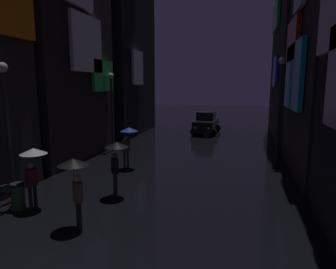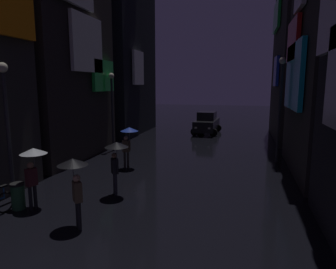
{
  "view_description": "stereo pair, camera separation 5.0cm",
  "coord_description": "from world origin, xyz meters",
  "px_view_note": "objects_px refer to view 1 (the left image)",
  "views": [
    {
      "loc": [
        3.07,
        -2.83,
        4.27
      ],
      "look_at": [
        0.0,
        9.51,
        2.13
      ],
      "focal_mm": 32.0,
      "sensor_mm": 36.0,
      "label": 1
    },
    {
      "loc": [
        3.12,
        -2.81,
        4.27
      ],
      "look_at": [
        0.0,
        9.51,
        2.13
      ],
      "focal_mm": 32.0,
      "sensor_mm": 36.0,
      "label": 2
    }
  ],
  "objects_px": {
    "pedestrian_midstreet_centre_black": "(116,153)",
    "car_distant": "(206,123)",
    "pedestrian_foreground_right_clear": "(33,162)",
    "streetlamp_left_far": "(112,102)",
    "pedestrian_midstreet_left_blue": "(128,136)",
    "pedestrian_foreground_left_black": "(75,174)",
    "streetlamp_right_far": "(280,98)",
    "trash_bin": "(18,196)",
    "streetlamp_left_near": "(6,116)"
  },
  "relations": [
    {
      "from": "pedestrian_foreground_right_clear",
      "to": "streetlamp_left_far",
      "type": "relative_size",
      "value": 0.43
    },
    {
      "from": "pedestrian_midstreet_centre_black",
      "to": "car_distant",
      "type": "height_order",
      "value": "pedestrian_midstreet_centre_black"
    },
    {
      "from": "pedestrian_midstreet_left_blue",
      "to": "pedestrian_foreground_right_clear",
      "type": "relative_size",
      "value": 1.0
    },
    {
      "from": "streetlamp_right_far",
      "to": "pedestrian_foreground_left_black",
      "type": "bearing_deg",
      "value": -124.79
    },
    {
      "from": "trash_bin",
      "to": "streetlamp_left_near",
      "type": "bearing_deg",
      "value": 140.86
    },
    {
      "from": "streetlamp_left_near",
      "to": "streetlamp_left_far",
      "type": "height_order",
      "value": "streetlamp_left_near"
    },
    {
      "from": "car_distant",
      "to": "streetlamp_left_far",
      "type": "height_order",
      "value": "streetlamp_left_far"
    },
    {
      "from": "car_distant",
      "to": "streetlamp_left_far",
      "type": "relative_size",
      "value": 0.85
    },
    {
      "from": "pedestrian_midstreet_left_blue",
      "to": "car_distant",
      "type": "xyz_separation_m",
      "value": [
        2.56,
        11.96,
        -0.74
      ]
    },
    {
      "from": "car_distant",
      "to": "streetlamp_right_far",
      "type": "height_order",
      "value": "streetlamp_right_far"
    },
    {
      "from": "streetlamp_left_near",
      "to": "streetlamp_left_far",
      "type": "xyz_separation_m",
      "value": [
        0.0,
        8.79,
        -0.03
      ]
    },
    {
      "from": "car_distant",
      "to": "streetlamp_left_far",
      "type": "xyz_separation_m",
      "value": [
        -5.04,
        -8.39,
        2.23
      ]
    },
    {
      "from": "pedestrian_midstreet_centre_black",
      "to": "car_distant",
      "type": "xyz_separation_m",
      "value": [
        1.57,
        15.7,
        -0.74
      ]
    },
    {
      "from": "pedestrian_midstreet_centre_black",
      "to": "pedestrian_midstreet_left_blue",
      "type": "xyz_separation_m",
      "value": [
        -0.99,
        3.74,
        0.0
      ]
    },
    {
      "from": "trash_bin",
      "to": "streetlamp_right_far",
      "type": "bearing_deg",
      "value": 43.62
    },
    {
      "from": "pedestrian_foreground_right_clear",
      "to": "car_distant",
      "type": "distance_m",
      "value": 17.94
    },
    {
      "from": "streetlamp_right_far",
      "to": "trash_bin",
      "type": "relative_size",
      "value": 6.1
    },
    {
      "from": "streetlamp_left_near",
      "to": "car_distant",
      "type": "bearing_deg",
      "value": 73.65
    },
    {
      "from": "pedestrian_midstreet_centre_black",
      "to": "streetlamp_left_near",
      "type": "height_order",
      "value": "streetlamp_left_near"
    },
    {
      "from": "trash_bin",
      "to": "pedestrian_foreground_left_black",
      "type": "bearing_deg",
      "value": -14.57
    },
    {
      "from": "trash_bin",
      "to": "pedestrian_midstreet_left_blue",
      "type": "bearing_deg",
      "value": 72.91
    },
    {
      "from": "car_distant",
      "to": "streetlamp_right_far",
      "type": "distance_m",
      "value": 10.5
    },
    {
      "from": "streetlamp_left_far",
      "to": "trash_bin",
      "type": "relative_size",
      "value": 5.35
    },
    {
      "from": "pedestrian_midstreet_left_blue",
      "to": "pedestrian_foreground_left_black",
      "type": "xyz_separation_m",
      "value": [
        0.88,
        -6.48,
        0.0
      ]
    },
    {
      "from": "streetlamp_left_far",
      "to": "pedestrian_midstreet_left_blue",
      "type": "bearing_deg",
      "value": -55.21
    },
    {
      "from": "pedestrian_midstreet_centre_black",
      "to": "pedestrian_midstreet_left_blue",
      "type": "relative_size",
      "value": 1.0
    },
    {
      "from": "streetlamp_left_near",
      "to": "streetlamp_left_far",
      "type": "relative_size",
      "value": 1.01
    },
    {
      "from": "pedestrian_midstreet_centre_black",
      "to": "car_distant",
      "type": "relative_size",
      "value": 0.5
    },
    {
      "from": "pedestrian_foreground_left_black",
      "to": "streetlamp_left_far",
      "type": "relative_size",
      "value": 0.43
    },
    {
      "from": "pedestrian_foreground_right_clear",
      "to": "car_distant",
      "type": "bearing_deg",
      "value": 77.66
    },
    {
      "from": "streetlamp_left_far",
      "to": "trash_bin",
      "type": "xyz_separation_m",
      "value": [
        0.7,
        -9.36,
        -2.68
      ]
    },
    {
      "from": "pedestrian_midstreet_centre_black",
      "to": "car_distant",
      "type": "distance_m",
      "value": 15.79
    },
    {
      "from": "pedestrian_foreground_right_clear",
      "to": "streetlamp_left_near",
      "type": "distance_m",
      "value": 1.96
    },
    {
      "from": "pedestrian_foreground_left_black",
      "to": "streetlamp_left_far",
      "type": "distance_m",
      "value": 10.7
    },
    {
      "from": "pedestrian_foreground_left_black",
      "to": "streetlamp_left_far",
      "type": "height_order",
      "value": "streetlamp_left_far"
    },
    {
      "from": "streetlamp_left_near",
      "to": "streetlamp_right_far",
      "type": "xyz_separation_m",
      "value": [
        10.0,
        8.29,
        0.36
      ]
    },
    {
      "from": "streetlamp_left_near",
      "to": "trash_bin",
      "type": "bearing_deg",
      "value": -39.14
    },
    {
      "from": "pedestrian_foreground_left_black",
      "to": "trash_bin",
      "type": "relative_size",
      "value": 2.28
    },
    {
      "from": "pedestrian_midstreet_left_blue",
      "to": "trash_bin",
      "type": "relative_size",
      "value": 2.28
    },
    {
      "from": "pedestrian_midstreet_left_blue",
      "to": "pedestrian_foreground_right_clear",
      "type": "distance_m",
      "value": 5.69
    },
    {
      "from": "pedestrian_midstreet_centre_black",
      "to": "streetlamp_right_far",
      "type": "distance_m",
      "value": 9.62
    },
    {
      "from": "pedestrian_foreground_right_clear",
      "to": "pedestrian_foreground_left_black",
      "type": "distance_m",
      "value": 2.35
    },
    {
      "from": "pedestrian_foreground_right_clear",
      "to": "pedestrian_foreground_left_black",
      "type": "bearing_deg",
      "value": -23.41
    },
    {
      "from": "streetlamp_left_far",
      "to": "streetlamp_left_near",
      "type": "bearing_deg",
      "value": -90.0
    },
    {
      "from": "streetlamp_right_far",
      "to": "streetlamp_left_far",
      "type": "bearing_deg",
      "value": 177.15
    },
    {
      "from": "car_distant",
      "to": "streetlamp_left_near",
      "type": "bearing_deg",
      "value": -106.35
    },
    {
      "from": "pedestrian_midstreet_centre_black",
      "to": "streetlamp_left_far",
      "type": "xyz_separation_m",
      "value": [
        -3.47,
        7.31,
        1.48
      ]
    },
    {
      "from": "pedestrian_foreground_left_black",
      "to": "streetlamp_left_near",
      "type": "xyz_separation_m",
      "value": [
        -3.36,
        1.26,
        1.51
      ]
    },
    {
      "from": "pedestrian_foreground_left_black",
      "to": "pedestrian_midstreet_left_blue",
      "type": "bearing_deg",
      "value": 97.75
    },
    {
      "from": "pedestrian_midstreet_left_blue",
      "to": "streetlamp_left_far",
      "type": "bearing_deg",
      "value": 124.79
    }
  ]
}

